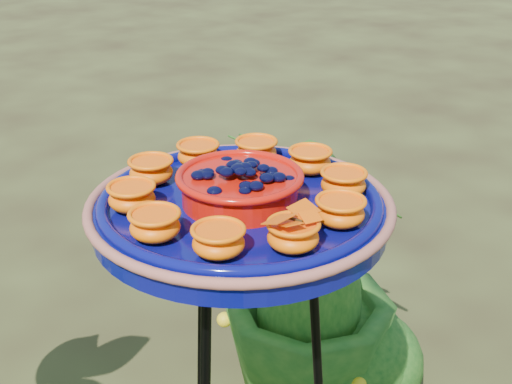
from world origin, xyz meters
TOP-DOWN VIEW (x-y plane):
  - feeder_dish at (0.00, 0.03)m, footprint 0.50×0.50m
  - shrub_back_right at (0.54, 0.41)m, footprint 0.52×0.52m

SIDE VIEW (x-z plane):
  - shrub_back_right at x=0.54m, z-range 0.00..0.85m
  - feeder_dish at x=0.00m, z-range 0.90..1.01m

